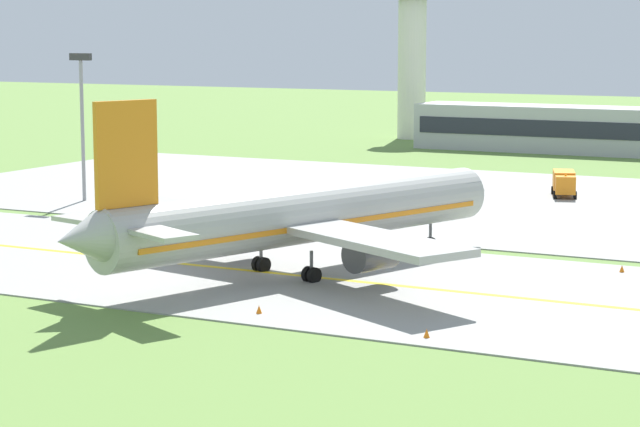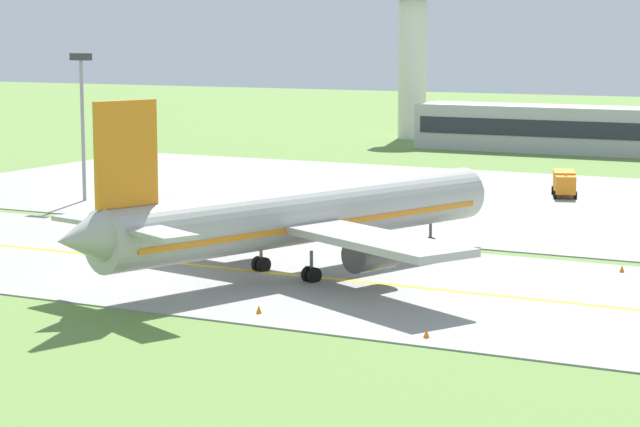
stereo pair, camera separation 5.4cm
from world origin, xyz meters
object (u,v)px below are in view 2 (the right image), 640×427
control_tower (413,35)px  apron_light_mast (82,108)px  airplane_lead (302,216)px  service_truck_baggage (564,182)px

control_tower → apron_light_mast: control_tower is taller
airplane_lead → service_truck_baggage: (4.69, 48.42, -2.60)m
airplane_lead → apron_light_mast: (-36.99, 23.28, 5.19)m
service_truck_baggage → apron_light_mast: bearing=-148.9°
airplane_lead → service_truck_baggage: airplane_lead is taller
apron_light_mast → service_truck_baggage: bearing=31.1°
service_truck_baggage → control_tower: 72.36m
service_truck_baggage → control_tower: control_tower is taller
service_truck_baggage → control_tower: bearing=125.8°
airplane_lead → apron_light_mast: bearing=147.8°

